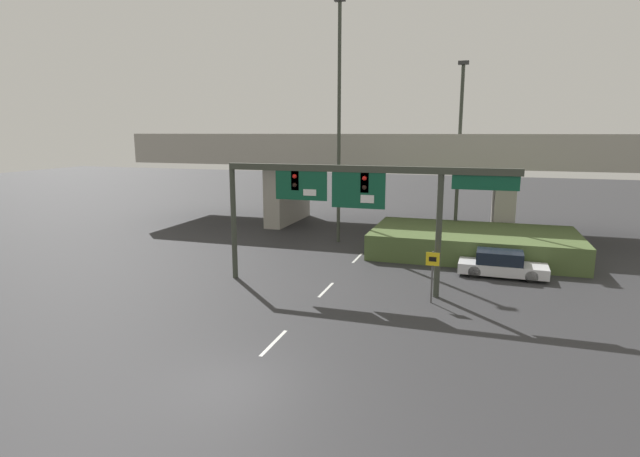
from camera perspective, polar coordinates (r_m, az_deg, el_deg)
The scene contains 9 objects.
ground_plane at distance 16.36m, azimuth -9.87°, elevation -17.07°, with size 160.00×160.00×0.00m, color #2D2D30.
lane_markings at distance 27.82m, azimuth 2.70°, elevation -5.00°, with size 0.14×22.24×0.01m.
signal_gantry at distance 23.98m, azimuth 3.43°, elevation 4.32°, with size 14.11×0.44×6.10m.
speed_limit_sign at distance 23.05m, azimuth 12.71°, elevation -4.59°, with size 0.60×0.11×2.41m.
highway_light_pole_near at distance 35.67m, azimuth 15.61°, elevation 8.73°, with size 0.70×0.36×12.27m.
highway_light_pole_far at distance 34.63m, azimuth 2.19°, elevation 12.36°, with size 0.70×0.36×16.24m.
overpass_bridge at distance 40.39m, azimuth 7.93°, elevation 7.66°, with size 40.99×9.26×7.52m.
grass_embankment at distance 32.98m, azimuth 17.09°, elevation -1.56°, with size 12.46×7.13×1.55m.
parked_sedan_near_right at distance 28.60m, azimuth 20.03°, elevation -3.90°, with size 4.60×1.87×1.38m.
Camera 1 is at (6.87, -12.73, 7.64)m, focal length 28.00 mm.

